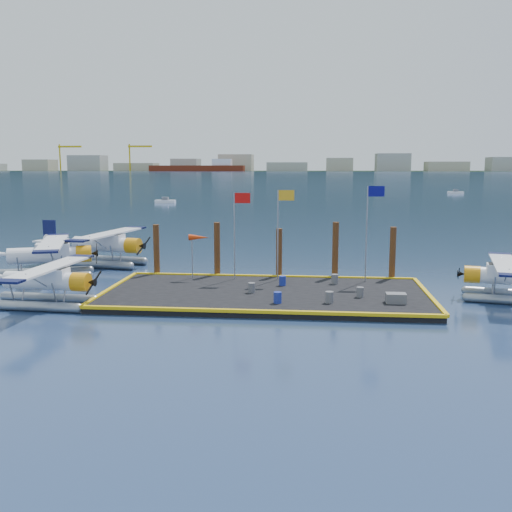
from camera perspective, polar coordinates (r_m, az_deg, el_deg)
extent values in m
plane|color=navy|center=(36.02, 0.99, -4.19)|extent=(4000.00, 4000.00, 0.00)
cube|color=black|center=(35.98, 0.99, -3.88)|extent=(20.00, 10.00, 0.40)
cube|color=black|center=(1134.99, 5.62, 8.54)|extent=(3000.00, 500.00, 0.30)
cube|color=#54180C|center=(913.46, -5.92, 8.69)|extent=(150.00, 22.00, 10.00)
cube|color=white|center=(906.30, -3.41, 9.29)|extent=(30.00, 16.00, 12.00)
cylinder|color=gold|center=(1021.68, -19.01, 9.29)|extent=(2.40, 2.40, 44.00)
cylinder|color=gold|center=(978.13, -12.52, 9.60)|extent=(2.40, 2.40, 44.00)
cube|color=black|center=(1439.31, 5.73, 13.41)|extent=(2200.00, 500.00, 240.00)
cone|color=black|center=(1575.01, -7.33, 8.63)|extent=(1400.00, 1400.00, 520.00)
cone|color=black|center=(1585.86, 3.83, 8.68)|extent=(1300.00, 1300.00, 430.00)
cone|color=black|center=(1525.01, 19.06, 8.20)|extent=(1100.00, 1100.00, 360.00)
cylinder|color=gray|center=(36.96, -20.04, -3.95)|extent=(5.90, 0.90, 0.57)
cylinder|color=gray|center=(35.21, -21.68, -4.68)|extent=(5.90, 0.90, 0.57)
cylinder|color=white|center=(35.73, -20.69, -2.33)|extent=(4.46, 1.29, 1.04)
cube|color=white|center=(35.39, -19.92, -1.84)|extent=(2.14, 1.16, 0.85)
cube|color=black|center=(35.22, -19.53, -1.56)|extent=(1.38, 1.07, 0.52)
cylinder|color=orange|center=(34.58, -17.13, -2.50)|extent=(1.01, 1.15, 1.10)
cube|color=black|center=(34.24, -15.92, -2.56)|extent=(0.18, 2.11, 1.06)
cube|color=white|center=(35.31, -19.96, -1.09)|extent=(1.90, 8.59, 0.11)
cube|color=#0B0F38|center=(38.87, -17.08, -0.06)|extent=(1.47, 0.93, 0.12)
cube|color=#0B0F38|center=(31.87, -23.47, -2.33)|extent=(1.47, 0.93, 0.12)
cylinder|color=gray|center=(45.85, -20.44, -1.49)|extent=(6.47, 2.86, 0.64)
cylinder|color=gray|center=(43.54, -20.77, -2.04)|extent=(6.47, 2.86, 0.64)
cylinder|color=white|center=(44.44, -20.43, 0.08)|extent=(5.09, 2.80, 1.18)
cube|color=white|center=(44.32, -19.63, 0.59)|extent=(2.62, 1.91, 0.96)
cube|color=black|center=(44.26, -19.23, 0.88)|extent=(1.79, 1.57, 0.59)
cylinder|color=orange|center=(44.21, -16.84, 0.22)|extent=(1.43, 1.53, 1.24)
cube|color=black|center=(44.18, -15.66, 0.27)|extent=(0.87, 2.26, 1.20)
cube|color=white|center=(44.25, -19.67, 1.28)|extent=(4.79, 9.62, 0.13)
cube|color=#0B0F38|center=(48.80, -19.17, 1.98)|extent=(1.84, 1.45, 0.14)
cube|color=#0B0F38|center=(39.70, -20.28, 0.42)|extent=(1.84, 1.45, 0.14)
cylinder|color=gray|center=(50.22, -14.57, -0.34)|extent=(6.75, 1.81, 0.65)
cylinder|color=gray|center=(48.20, -15.99, -0.78)|extent=(6.75, 1.81, 0.65)
cylinder|color=white|center=(48.88, -15.12, 1.13)|extent=(5.18, 2.05, 1.19)
cube|color=white|center=(48.50, -14.47, 1.55)|extent=(2.56, 1.59, 0.98)
cube|color=black|center=(48.31, -14.15, 1.79)|extent=(1.70, 1.39, 0.60)
cylinder|color=orange|center=(47.50, -12.19, 1.02)|extent=(1.29, 1.43, 1.26)
cube|color=black|center=(47.08, -11.19, 0.98)|extent=(0.48, 2.39, 1.22)
cube|color=white|center=(48.44, -14.50, 2.19)|extent=(3.30, 9.91, 0.13)
cube|color=#0B0F38|center=(52.50, -11.95, 2.79)|extent=(1.77, 1.25, 0.14)
cube|color=#0B0F38|center=(44.49, -17.51, 1.48)|extent=(1.77, 1.25, 0.14)
cube|color=#0B0F38|center=(51.49, -19.95, 2.38)|extent=(1.20, 0.34, 1.85)
cube|color=white|center=(51.51, -19.81, 1.60)|extent=(1.60, 3.81, 0.11)
cube|color=white|center=(38.10, 23.59, -1.38)|extent=(2.21, 1.44, 0.83)
cube|color=black|center=(38.05, 23.20, -1.09)|extent=(1.48, 1.23, 0.51)
cylinder|color=orange|center=(38.03, 20.79, -1.73)|extent=(1.14, 1.25, 1.07)
cube|color=black|center=(38.00, 19.61, -1.67)|extent=(0.51, 2.02, 1.04)
cube|color=white|center=(38.03, 23.64, -0.70)|extent=(3.18, 8.43, 0.11)
cube|color=#0B0F38|center=(34.12, 24.22, -1.77)|extent=(1.54, 1.12, 0.12)
cube|color=#0B0F38|center=(41.94, 23.17, 0.17)|extent=(1.54, 1.12, 0.12)
cylinder|color=#59595E|center=(35.56, -0.44, -3.19)|extent=(0.44, 0.44, 0.62)
cylinder|color=#59595E|center=(33.18, 7.35, -4.11)|extent=(0.47, 0.47, 0.67)
cylinder|color=#59595E|center=(34.93, 10.36, -3.57)|extent=(0.43, 0.43, 0.61)
cylinder|color=navy|center=(32.90, 2.17, -4.17)|extent=(0.46, 0.46, 0.65)
cylinder|color=#59595E|center=(38.55, 7.88, -2.30)|extent=(0.46, 0.46, 0.65)
cylinder|color=navy|center=(37.72, 2.67, -2.48)|extent=(0.45, 0.45, 0.63)
cube|color=#59595E|center=(33.88, 13.81, -4.11)|extent=(1.14, 0.76, 0.57)
cylinder|color=gray|center=(39.42, -2.16, 1.97)|extent=(0.08, 0.08, 6.00)
cube|color=red|center=(39.11, -1.39, 5.82)|extent=(1.10, 0.03, 0.70)
cylinder|color=gray|center=(39.11, 2.19, 2.06)|extent=(0.08, 0.08, 6.20)
cube|color=gold|center=(38.85, 3.03, 6.08)|extent=(1.10, 0.03, 0.70)
cylinder|color=gray|center=(39.19, 10.99, 2.14)|extent=(0.08, 0.08, 6.50)
cube|color=#0C0B6B|center=(39.02, 11.93, 6.35)|extent=(1.10, 0.03, 0.70)
cylinder|color=gray|center=(40.15, -6.40, -0.11)|extent=(0.07, 0.07, 3.00)
cone|color=red|center=(39.85, -5.73, 1.86)|extent=(1.40, 0.44, 0.44)
cylinder|color=#422112|center=(42.38, -9.92, 0.43)|extent=(0.44, 0.44, 4.00)
cylinder|color=#422112|center=(41.39, -3.91, 0.48)|extent=(0.44, 0.44, 4.20)
cylinder|color=#422112|center=(40.92, 2.32, 0.11)|extent=(0.44, 0.44, 3.80)
cylinder|color=#422112|center=(40.84, 7.93, 0.37)|extent=(0.44, 0.44, 4.30)
cylinder|color=#422112|center=(41.22, 13.49, 0.07)|extent=(0.44, 0.44, 4.00)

